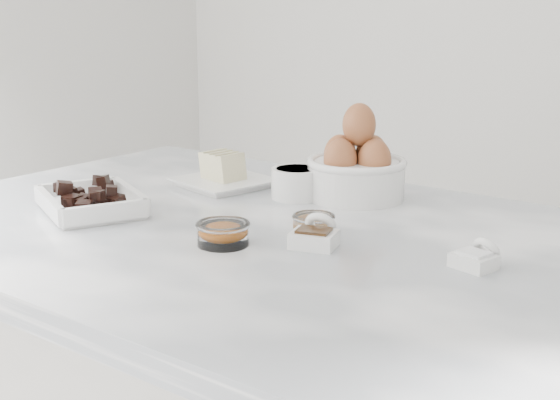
# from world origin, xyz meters

# --- Properties ---
(marble_slab) EXTENTS (1.20, 0.80, 0.04)m
(marble_slab) POSITION_xyz_m (0.00, 0.00, 0.92)
(marble_slab) COLOR white
(marble_slab) RESTS_ON cabinet
(chocolate_dish) EXTENTS (0.23, 0.21, 0.05)m
(chocolate_dish) POSITION_xyz_m (-0.27, -0.10, 0.96)
(chocolate_dish) COLOR white
(chocolate_dish) RESTS_ON marble_slab
(butter_plate) EXTENTS (0.18, 0.18, 0.06)m
(butter_plate) POSITION_xyz_m (-0.22, 0.17, 0.96)
(butter_plate) COLOR white
(butter_plate) RESTS_ON marble_slab
(sugar_ramekin) EXTENTS (0.09, 0.09, 0.05)m
(sugar_ramekin) POSITION_xyz_m (-0.06, 0.18, 0.97)
(sugar_ramekin) COLOR white
(sugar_ramekin) RESTS_ON marble_slab
(egg_bowl) EXTENTS (0.18, 0.18, 0.17)m
(egg_bowl) POSITION_xyz_m (0.02, 0.25, 0.99)
(egg_bowl) COLOR white
(egg_bowl) RESTS_ON marble_slab
(honey_bowl) EXTENTS (0.07, 0.07, 0.03)m
(honey_bowl) POSITION_xyz_m (0.08, 0.03, 0.95)
(honey_bowl) COLOR white
(honey_bowl) RESTS_ON marble_slab
(zest_bowl) EXTENTS (0.08, 0.08, 0.03)m
(zest_bowl) POSITION_xyz_m (0.02, -0.10, 0.96)
(zest_bowl) COLOR white
(zest_bowl) RESTS_ON marble_slab
(vanilla_spoon) EXTENTS (0.08, 0.09, 0.05)m
(vanilla_spoon) POSITION_xyz_m (0.12, -0.02, 0.96)
(vanilla_spoon) COLOR white
(vanilla_spoon) RESTS_ON marble_slab
(salt_spoon) EXTENTS (0.06, 0.07, 0.04)m
(salt_spoon) POSITION_xyz_m (0.34, 0.03, 0.95)
(salt_spoon) COLOR white
(salt_spoon) RESTS_ON marble_slab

